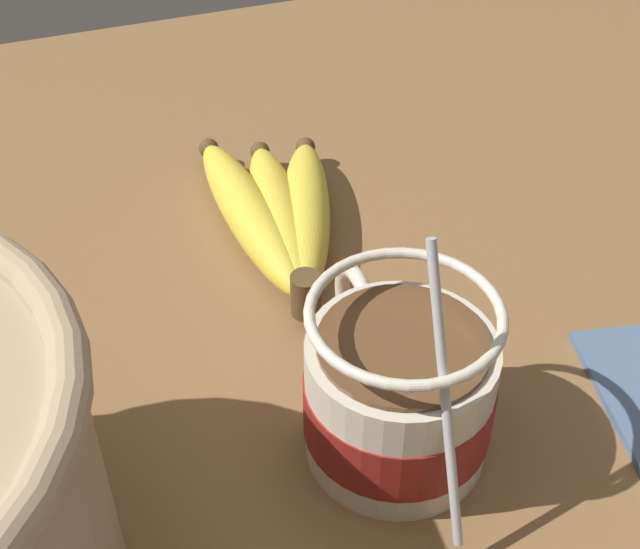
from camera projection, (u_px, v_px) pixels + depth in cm
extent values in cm
cube|color=brown|center=(309.00, 421.00, 54.67)|extent=(109.56, 109.56, 3.85)
cylinder|color=beige|center=(398.00, 398.00, 48.23)|extent=(10.19, 10.19, 8.04)
cylinder|color=maroon|center=(398.00, 403.00, 48.50)|extent=(10.39, 10.39, 3.60)
torus|color=beige|center=(357.00, 311.00, 51.83)|extent=(5.84, 0.90, 5.84)
cylinder|color=brown|center=(403.00, 345.00, 45.54)|extent=(8.99, 8.99, 0.40)
torus|color=beige|center=(406.00, 314.00, 44.14)|extent=(10.19, 10.19, 0.60)
cylinder|color=#B2B2B7|center=(445.00, 401.00, 41.61)|extent=(6.46, 0.50, 15.08)
ellipsoid|color=#B2B2B7|center=(409.00, 452.00, 48.60)|extent=(3.00, 2.00, 0.80)
cylinder|color=#4C381E|center=(306.00, 295.00, 56.64)|extent=(2.00, 2.00, 3.00)
ellipsoid|color=gold|center=(306.00, 213.00, 64.67)|extent=(17.85, 9.11, 3.54)
sphere|color=#4C381E|center=(305.00, 147.00, 71.36)|extent=(1.59, 1.59, 1.59)
ellipsoid|color=gold|center=(279.00, 216.00, 64.47)|extent=(17.83, 5.80, 3.46)
sphere|color=#4C381E|center=(260.00, 151.00, 70.97)|extent=(1.56, 1.56, 1.56)
ellipsoid|color=gold|center=(250.00, 214.00, 64.58)|extent=(19.36, 4.70, 3.53)
sphere|color=#4C381E|center=(209.00, 148.00, 71.25)|extent=(1.59, 1.59, 1.59)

